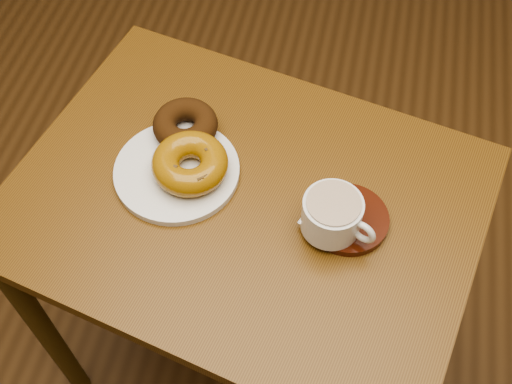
% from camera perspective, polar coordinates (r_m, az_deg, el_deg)
% --- Properties ---
extents(ground, '(6.00, 6.00, 0.00)m').
position_cam_1_polar(ground, '(1.70, 3.21, -15.18)').
color(ground, '#53361A').
rests_on(ground, ground).
extents(cafe_table, '(0.88, 0.73, 0.72)m').
position_cam_1_polar(cafe_table, '(1.16, -0.97, -3.59)').
color(cafe_table, brown).
rests_on(cafe_table, ground).
extents(donut_plate, '(0.29, 0.29, 0.01)m').
position_cam_1_polar(donut_plate, '(1.10, -7.05, 1.86)').
color(donut_plate, silver).
rests_on(donut_plate, cafe_table).
extents(donut_cinnamon, '(0.15, 0.15, 0.04)m').
position_cam_1_polar(donut_cinnamon, '(1.12, -6.30, 5.97)').
color(donut_cinnamon, '#381E0B').
rests_on(donut_cinnamon, donut_plate).
extents(donut_caramel, '(0.15, 0.15, 0.05)m').
position_cam_1_polar(donut_caramel, '(1.07, -5.89, 2.55)').
color(donut_caramel, '#986710').
rests_on(donut_caramel, donut_plate).
extents(saucer, '(0.15, 0.15, 0.01)m').
position_cam_1_polar(saucer, '(1.04, 8.16, -2.39)').
color(saucer, '#3A1207').
rests_on(saucer, cafe_table).
extents(coffee_cup, '(0.12, 0.09, 0.07)m').
position_cam_1_polar(coffee_cup, '(1.00, 6.84, -2.02)').
color(coffee_cup, silver).
rests_on(coffee_cup, saucer).
extents(teaspoon, '(0.04, 0.09, 0.01)m').
position_cam_1_polar(teaspoon, '(1.06, 5.89, 0.06)').
color(teaspoon, silver).
rests_on(teaspoon, saucer).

